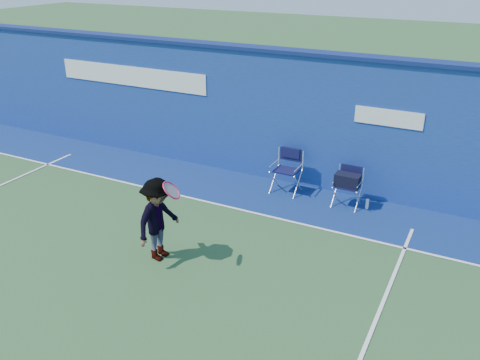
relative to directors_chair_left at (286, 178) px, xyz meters
The scene contains 8 objects.
ground 4.79m from the directors_chair_left, 109.50° to the right, with size 80.00×80.00×0.00m, color #2E532C.
stadium_wall 2.13m from the directors_chair_left, 156.42° to the left, with size 24.00×0.50×3.08m.
out_of_bounds_strip 1.68m from the directors_chair_left, 165.84° to the right, with size 24.00×1.80×0.01m, color navy.
court_lines 4.23m from the directors_chair_left, 112.22° to the right, with size 24.00×12.00×0.01m.
directors_chair_left is the anchor object (origin of this frame).
directors_chair_right 1.44m from the directors_chair_left, ahead, with size 0.52×0.47×0.87m.
water_bottle 1.89m from the directors_chair_left, ahead, with size 0.07×0.07×0.22m, color white.
tennis_player 3.73m from the directors_chair_left, 104.77° to the right, with size 0.91×1.02×1.60m.
Camera 1 is at (5.44, -5.35, 4.97)m, focal length 38.00 mm.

